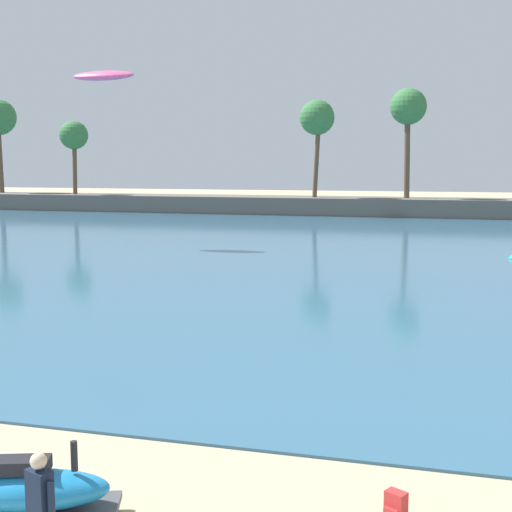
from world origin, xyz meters
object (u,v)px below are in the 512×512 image
at_px(person_rigging_by_gear, 41,512).
at_px(backpack_near_kite, 395,507).
at_px(watercraft_on_trailer, 25,493).
at_px(kite_aloft_high_over_bay, 103,76).

relative_size(person_rigging_by_gear, backpack_near_kite, 3.78).
bearing_deg(person_rigging_by_gear, watercraft_on_trailer, 131.52).
height_order(person_rigging_by_gear, kite_aloft_high_over_bay, kite_aloft_high_over_bay).
xyz_separation_m(person_rigging_by_gear, kite_aloft_high_over_bay, (-15.95, 33.00, 9.68)).
bearing_deg(backpack_near_kite, watercraft_on_trailer, -162.71).
distance_m(person_rigging_by_gear, kite_aloft_high_over_bay, 37.91).
height_order(watercraft_on_trailer, person_rigging_by_gear, person_rigging_by_gear).
bearing_deg(backpack_near_kite, kite_aloft_high_over_bay, 123.58).
height_order(watercraft_on_trailer, kite_aloft_high_over_bay, kite_aloft_high_over_bay).
relative_size(watercraft_on_trailer, backpack_near_kite, 6.32).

